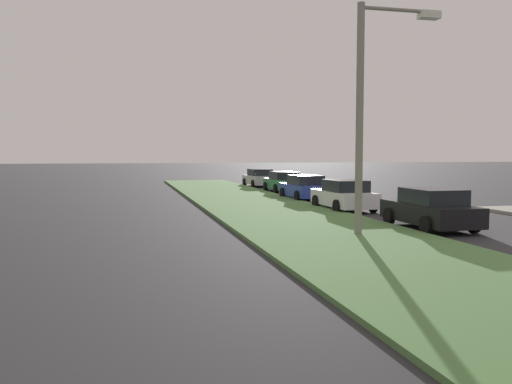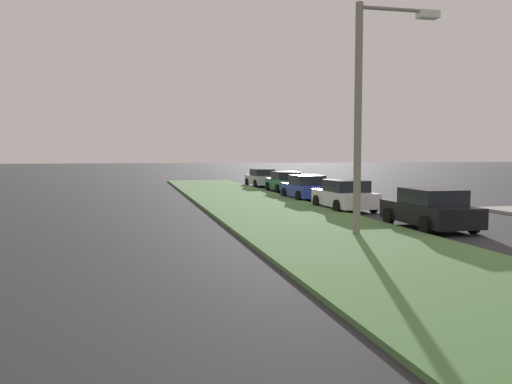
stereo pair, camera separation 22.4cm
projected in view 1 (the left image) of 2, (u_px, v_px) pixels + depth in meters
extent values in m
cube|color=#517F42|center=(280.00, 214.00, 23.22)|extent=(60.00, 6.00, 0.12)
cube|color=black|center=(429.00, 213.00, 19.03)|extent=(4.34, 1.89, 0.70)
cube|color=black|center=(433.00, 196.00, 18.79)|extent=(2.23, 1.64, 0.55)
cylinder|color=black|center=(389.00, 216.00, 20.16)|extent=(0.64, 0.23, 0.64)
cylinder|color=black|center=(431.00, 215.00, 20.56)|extent=(0.64, 0.23, 0.64)
cylinder|color=black|center=(427.00, 225.00, 17.53)|extent=(0.64, 0.23, 0.64)
cylinder|color=black|center=(474.00, 224.00, 17.93)|extent=(0.64, 0.23, 0.64)
cube|color=silver|center=(343.00, 198.00, 25.35)|extent=(4.31, 1.83, 0.70)
cube|color=black|center=(345.00, 186.00, 25.11)|extent=(2.21, 1.62, 0.55)
cylinder|color=black|center=(316.00, 201.00, 26.45)|extent=(0.64, 0.22, 0.64)
cylinder|color=black|center=(349.00, 201.00, 26.89)|extent=(0.64, 0.22, 0.64)
cylinder|color=black|center=(337.00, 206.00, 23.84)|extent=(0.64, 0.22, 0.64)
cylinder|color=black|center=(373.00, 206.00, 24.28)|extent=(0.64, 0.22, 0.64)
cube|color=#23389E|center=(304.00, 190.00, 31.15)|extent=(4.34, 1.90, 0.70)
cube|color=black|center=(305.00, 180.00, 30.92)|extent=(2.24, 1.65, 0.55)
cylinder|color=black|center=(283.00, 193.00, 32.24)|extent=(0.64, 0.23, 0.64)
cylinder|color=black|center=(310.00, 192.00, 32.71)|extent=(0.64, 0.23, 0.64)
cylinder|color=black|center=(298.00, 196.00, 29.64)|extent=(0.64, 0.23, 0.64)
cylinder|color=black|center=(327.00, 196.00, 30.11)|extent=(0.64, 0.23, 0.64)
cube|color=#1E6B38|center=(283.00, 184.00, 37.70)|extent=(4.31, 1.83, 0.70)
cube|color=black|center=(283.00, 175.00, 37.46)|extent=(2.21, 1.61, 0.55)
cylinder|color=black|center=(266.00, 186.00, 38.80)|extent=(0.64, 0.22, 0.64)
cylinder|color=black|center=(289.00, 186.00, 39.24)|extent=(0.64, 0.22, 0.64)
cylinder|color=black|center=(276.00, 189.00, 36.19)|extent=(0.64, 0.22, 0.64)
cylinder|color=black|center=(300.00, 188.00, 36.63)|extent=(0.64, 0.22, 0.64)
cube|color=#B2B5BA|center=(259.00, 180.00, 43.95)|extent=(4.37, 1.98, 0.70)
cube|color=black|center=(260.00, 172.00, 43.71)|extent=(2.27, 1.69, 0.55)
cylinder|color=black|center=(245.00, 182.00, 45.01)|extent=(0.65, 0.25, 0.64)
cylinder|color=black|center=(265.00, 182.00, 45.51)|extent=(0.65, 0.25, 0.64)
cylinder|color=black|center=(253.00, 184.00, 42.42)|extent=(0.65, 0.25, 0.64)
cylinder|color=black|center=(274.00, 183.00, 42.93)|extent=(0.65, 0.25, 0.64)
cylinder|color=gray|center=(360.00, 122.00, 16.78)|extent=(0.24, 0.24, 7.50)
cylinder|color=gray|center=(396.00, 10.00, 16.79)|extent=(0.15, 2.40, 0.12)
cube|color=silver|center=(429.00, 15.00, 17.08)|extent=(0.37, 0.70, 0.24)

